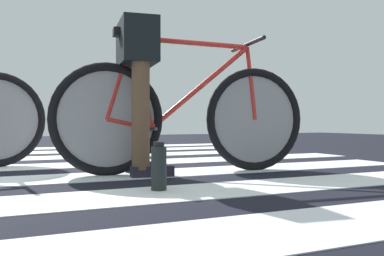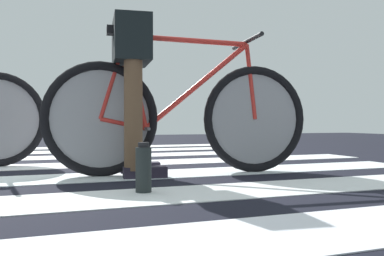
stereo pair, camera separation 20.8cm
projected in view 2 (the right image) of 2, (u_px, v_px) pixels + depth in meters
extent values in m
cube|color=black|center=(57.00, 164.00, 3.49)|extent=(18.00, 14.00, 0.02)
cube|color=silver|center=(73.00, 201.00, 1.78)|extent=(5.20, 0.44, 0.00)
cube|color=silver|center=(48.00, 179.00, 2.45)|extent=(5.20, 0.44, 0.00)
cube|color=white|center=(71.00, 165.00, 3.24)|extent=(5.20, 0.44, 0.00)
cube|color=white|center=(40.00, 158.00, 3.89)|extent=(5.20, 0.44, 0.00)
cube|color=white|center=(49.00, 152.00, 4.64)|extent=(5.20, 0.44, 0.00)
cube|color=white|center=(62.00, 148.00, 5.39)|extent=(5.20, 0.44, 0.00)
torus|color=black|center=(100.00, 119.00, 2.58)|extent=(0.72, 0.14, 0.72)
torus|color=black|center=(255.00, 119.00, 2.81)|extent=(0.72, 0.14, 0.72)
cylinder|color=gray|center=(100.00, 119.00, 2.58)|extent=(0.60, 0.08, 0.61)
cylinder|color=gray|center=(255.00, 119.00, 2.81)|extent=(0.60, 0.08, 0.61)
cylinder|color=red|center=(189.00, 40.00, 2.70)|extent=(0.80, 0.13, 0.05)
cylinder|color=red|center=(197.00, 85.00, 2.72)|extent=(0.70, 0.12, 0.59)
cylinder|color=red|center=(136.00, 82.00, 2.63)|extent=(0.16, 0.05, 0.59)
cylinder|color=red|center=(123.00, 124.00, 2.61)|extent=(0.29, 0.06, 0.09)
cylinder|color=red|center=(113.00, 77.00, 2.59)|extent=(0.19, 0.05, 0.53)
cylinder|color=red|center=(251.00, 82.00, 2.80)|extent=(0.09, 0.04, 0.50)
cube|color=black|center=(126.00, 31.00, 2.61)|extent=(0.25, 0.12, 0.05)
cylinder|color=black|center=(247.00, 42.00, 2.79)|extent=(0.09, 0.52, 0.03)
cylinder|color=#4C4C51|center=(146.00, 128.00, 2.64)|extent=(0.06, 0.34, 0.02)
cylinder|color=brown|center=(129.00, 98.00, 2.76)|extent=(0.11, 0.11, 0.90)
cylinder|color=brown|center=(133.00, 95.00, 2.48)|extent=(0.11, 0.11, 0.90)
cube|color=black|center=(131.00, 41.00, 2.62)|extent=(0.27, 0.43, 0.28)
cube|color=#221D2B|center=(140.00, 168.00, 2.78)|extent=(0.27, 0.13, 0.07)
cube|color=#221D2B|center=(145.00, 172.00, 2.51)|extent=(0.27, 0.13, 0.07)
cylinder|color=black|center=(144.00, 170.00, 1.99)|extent=(0.08, 0.08, 0.22)
cylinder|color=black|center=(143.00, 145.00, 1.99)|extent=(0.05, 0.05, 0.02)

